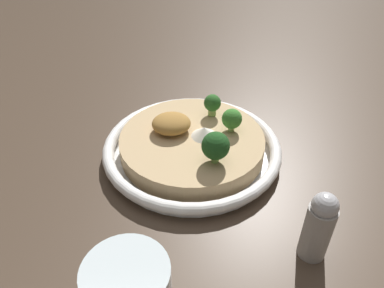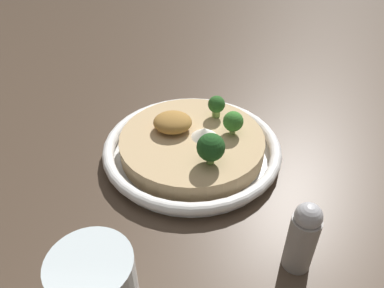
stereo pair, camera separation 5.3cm
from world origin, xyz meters
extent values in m
plane|color=#47382B|center=(0.00, 0.00, 0.00)|extent=(6.00, 6.00, 0.00)
cylinder|color=white|center=(0.00, 0.00, 0.00)|extent=(0.27, 0.27, 0.01)
torus|color=white|center=(0.00, 0.00, 0.02)|extent=(0.28, 0.28, 0.02)
cylinder|color=tan|center=(0.00, 0.00, 0.02)|extent=(0.23, 0.23, 0.03)
cone|color=white|center=(-0.02, 0.00, 0.05)|extent=(0.04, 0.04, 0.02)
ellipsoid|color=#A37538|center=(0.03, -0.02, 0.05)|extent=(0.06, 0.06, 0.03)
cylinder|color=#84A856|center=(-0.06, -0.01, 0.05)|extent=(0.01, 0.01, 0.02)
sphere|color=#387A2D|center=(-0.06, -0.01, 0.06)|extent=(0.03, 0.03, 0.03)
cylinder|color=#84A856|center=(-0.04, -0.06, 0.05)|extent=(0.02, 0.02, 0.02)
sphere|color=#285B23|center=(-0.04, -0.06, 0.06)|extent=(0.03, 0.03, 0.03)
cylinder|color=#759E4C|center=(-0.03, 0.06, 0.05)|extent=(0.01, 0.01, 0.02)
sphere|color=#1E4C1E|center=(-0.03, 0.06, 0.07)|extent=(0.04, 0.04, 0.04)
cylinder|color=#9E9993|center=(-0.13, 0.20, 0.04)|extent=(0.03, 0.03, 0.08)
sphere|color=#B2B2B7|center=(-0.13, 0.20, 0.08)|extent=(0.03, 0.03, 0.03)
camera|label=1|loc=(0.04, 0.47, 0.39)|focal=35.00mm
camera|label=2|loc=(-0.01, 0.47, 0.39)|focal=35.00mm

